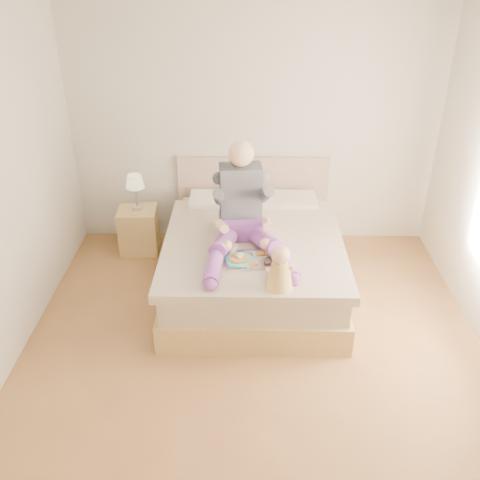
{
  "coord_description": "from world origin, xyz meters",
  "views": [
    {
      "loc": [
        -0.05,
        -3.52,
        3.12
      ],
      "look_at": [
        -0.12,
        0.59,
        0.78
      ],
      "focal_mm": 40.0,
      "sensor_mm": 36.0,
      "label": 1
    }
  ],
  "objects_px": {
    "nightstand": "(139,230)",
    "tray": "(249,258)",
    "bed": "(253,256)",
    "adult": "(243,215)",
    "baby": "(280,270)"
  },
  "relations": [
    {
      "from": "nightstand",
      "to": "tray",
      "type": "height_order",
      "value": "tray"
    },
    {
      "from": "bed",
      "to": "adult",
      "type": "relative_size",
      "value": 1.82
    },
    {
      "from": "bed",
      "to": "nightstand",
      "type": "bearing_deg",
      "value": 153.56
    },
    {
      "from": "adult",
      "to": "tray",
      "type": "height_order",
      "value": "adult"
    },
    {
      "from": "nightstand",
      "to": "adult",
      "type": "relative_size",
      "value": 0.43
    },
    {
      "from": "bed",
      "to": "baby",
      "type": "bearing_deg",
      "value": -77.88
    },
    {
      "from": "bed",
      "to": "nightstand",
      "type": "distance_m",
      "value": 1.43
    },
    {
      "from": "bed",
      "to": "baby",
      "type": "relative_size",
      "value": 5.65
    },
    {
      "from": "nightstand",
      "to": "bed",
      "type": "bearing_deg",
      "value": -30.15
    },
    {
      "from": "nightstand",
      "to": "tray",
      "type": "distance_m",
      "value": 1.77
    },
    {
      "from": "bed",
      "to": "adult",
      "type": "xyz_separation_m",
      "value": [
        -0.1,
        -0.23,
        0.58
      ]
    },
    {
      "from": "tray",
      "to": "adult",
      "type": "bearing_deg",
      "value": 92.05
    },
    {
      "from": "nightstand",
      "to": "adult",
      "type": "bearing_deg",
      "value": -39.9
    },
    {
      "from": "adult",
      "to": "tray",
      "type": "xyz_separation_m",
      "value": [
        0.06,
        -0.34,
        -0.25
      ]
    },
    {
      "from": "adult",
      "to": "baby",
      "type": "relative_size",
      "value": 3.1
    }
  ]
}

